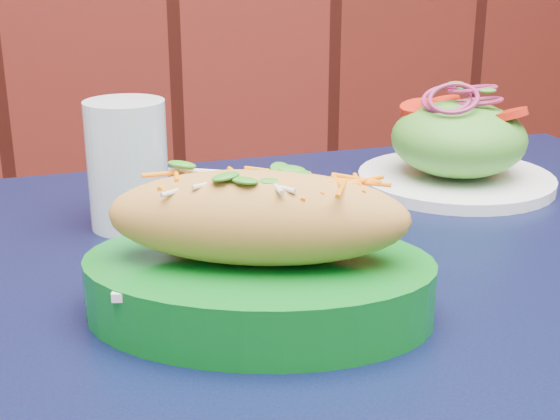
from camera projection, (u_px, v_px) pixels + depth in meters
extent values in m
cube|color=black|center=(422.00, 299.00, 0.61)|extent=(0.83, 0.83, 0.03)
cylinder|color=black|center=(504.00, 410.00, 1.13)|extent=(0.04, 0.04, 0.72)
cube|color=white|center=(258.00, 265.00, 0.54)|extent=(0.21, 0.15, 0.01)
ellipsoid|color=gold|center=(258.00, 217.00, 0.53)|extent=(0.22, 0.14, 0.06)
cylinder|color=white|center=(455.00, 180.00, 0.85)|extent=(0.21, 0.21, 0.01)
ellipsoid|color=#4C992D|center=(458.00, 139.00, 0.84)|extent=(0.14, 0.14, 0.08)
cylinder|color=red|center=(508.00, 110.00, 0.81)|extent=(0.04, 0.04, 0.01)
cylinder|color=red|center=(420.00, 103.00, 0.84)|extent=(0.04, 0.04, 0.01)
cylinder|color=red|center=(442.00, 99.00, 0.87)|extent=(0.04, 0.04, 0.01)
torus|color=#932052|center=(462.00, 98.00, 0.82)|extent=(0.05, 0.05, 0.00)
torus|color=#932052|center=(462.00, 94.00, 0.82)|extent=(0.05, 0.05, 0.00)
torus|color=#932052|center=(462.00, 90.00, 0.82)|extent=(0.05, 0.05, 0.00)
torus|color=#932052|center=(462.00, 86.00, 0.82)|extent=(0.05, 0.05, 0.00)
cylinder|color=silver|center=(128.00, 165.00, 0.71)|extent=(0.07, 0.07, 0.12)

